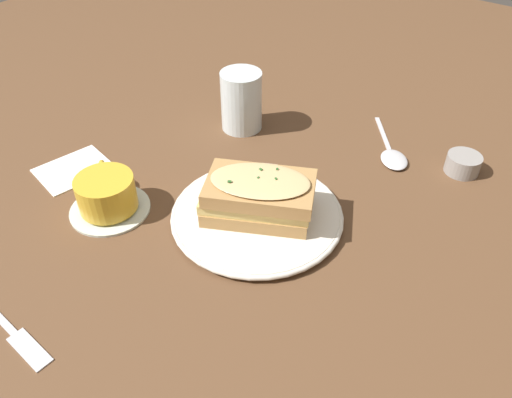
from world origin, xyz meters
TOP-DOWN VIEW (x-y plane):
  - ground_plane at (0.00, 0.00)m, footprint 2.40×2.40m
  - dinner_plate at (-0.00, -0.01)m, footprint 0.26×0.26m
  - sandwich at (-0.00, -0.01)m, footprint 0.16×0.19m
  - teacup_with_saucer at (-0.12, 0.19)m, footprint 0.12×0.13m
  - water_glass at (0.19, 0.18)m, footprint 0.08×0.08m
  - fork at (-0.34, 0.10)m, footprint 0.02×0.18m
  - spoon at (0.27, -0.10)m, footprint 0.16×0.13m
  - napkin at (-0.09, 0.32)m, footprint 0.13×0.11m
  - condiment_pot at (0.31, -0.21)m, footprint 0.06×0.06m

SIDE VIEW (x-z plane):
  - ground_plane at x=0.00m, z-range 0.00..0.00m
  - fork at x=-0.34m, z-range 0.00..0.00m
  - napkin at x=-0.09m, z-range 0.00..0.00m
  - spoon at x=0.27m, z-range 0.00..0.01m
  - dinner_plate at x=0.00m, z-range 0.00..0.01m
  - condiment_pot at x=0.31m, z-range 0.00..0.03m
  - teacup_with_saucer at x=-0.12m, z-range 0.00..0.06m
  - sandwich at x=0.00m, z-range 0.01..0.08m
  - water_glass at x=0.19m, z-range 0.00..0.11m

